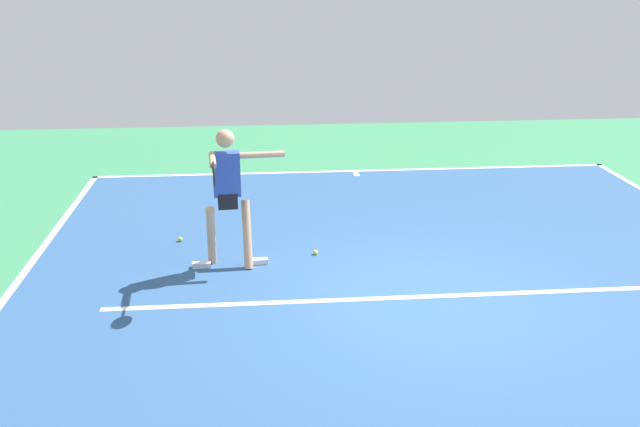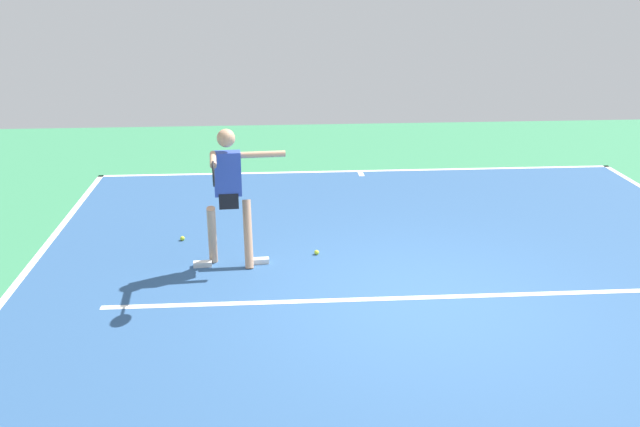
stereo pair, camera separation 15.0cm
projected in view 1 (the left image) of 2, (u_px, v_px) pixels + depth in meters
ground_plane at (420, 300)px, 8.42m from camera, size 19.98×19.98×0.00m
court_surface at (420, 300)px, 8.42m from camera, size 9.86×11.38×0.00m
court_line_baseline_near at (355, 171)px, 13.73m from camera, size 9.86×0.10×0.01m
court_line_service at (418, 297)px, 8.49m from camera, size 7.39×0.10×0.01m
court_line_centre_mark at (356, 174)px, 13.54m from camera, size 0.10×0.30×0.01m
tennis_player at (228, 189)px, 9.01m from camera, size 1.23×1.29×1.84m
tennis_ball_by_baseline at (315, 252)px, 9.73m from camera, size 0.07×0.07×0.07m
tennis_ball_far_corner at (180, 239)px, 10.20m from camera, size 0.07×0.07×0.07m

